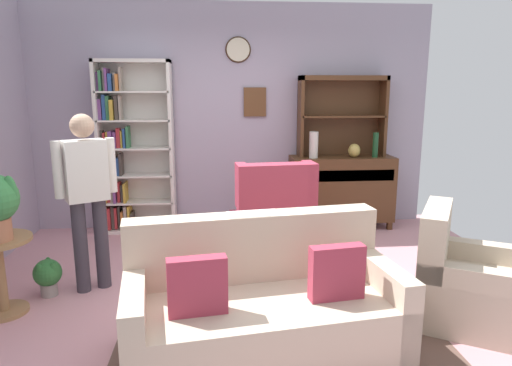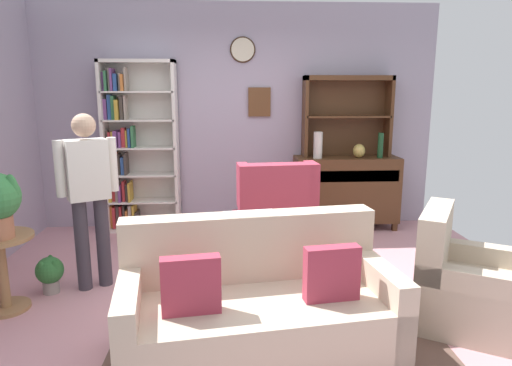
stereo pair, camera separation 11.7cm
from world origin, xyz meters
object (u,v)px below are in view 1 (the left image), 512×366
(sideboard_hutch, at_px, (342,105))
(armchair_floral, at_px, (467,285))
(vase_round, at_px, (354,150))
(bottle_wine, at_px, (375,145))
(potted_plant_small, at_px, (48,274))
(person_reading, at_px, (87,190))
(vase_tall, at_px, (314,145))
(wingback_chair, at_px, (272,224))
(sideboard, at_px, (341,188))
(bookshelf, at_px, (130,150))
(couch_floral, at_px, (263,308))

(sideboard_hutch, bearing_deg, armchair_floral, -83.42)
(vase_round, height_order, bottle_wine, bottle_wine)
(potted_plant_small, xyz_separation_m, person_reading, (0.35, 0.11, 0.71))
(sideboard_hutch, xyz_separation_m, potted_plant_small, (-3.06, -1.84, -1.37))
(vase_round, distance_m, potted_plant_small, 3.69)
(vase_tall, bearing_deg, person_reading, -146.37)
(sideboard_hutch, relative_size, armchair_floral, 1.04)
(sideboard_hutch, distance_m, wingback_chair, 1.94)
(sideboard_hutch, distance_m, vase_tall, 0.64)
(sideboard, height_order, sideboard_hutch, sideboard_hutch)
(sideboard_hutch, relative_size, person_reading, 0.71)
(person_reading, bearing_deg, bookshelf, 87.82)
(bottle_wine, bearing_deg, person_reading, -153.67)
(bottle_wine, xyz_separation_m, couch_floral, (-1.70, -2.65, -0.76))
(sideboard_hutch, distance_m, armchair_floral, 2.89)
(vase_tall, bearing_deg, couch_floral, -108.98)
(bookshelf, xyz_separation_m, sideboard_hutch, (2.64, 0.03, 0.54))
(bottle_wine, height_order, potted_plant_small, bottle_wine)
(vase_tall, height_order, vase_round, vase_tall)
(armchair_floral, bearing_deg, wingback_chair, 132.74)
(vase_tall, height_order, bottle_wine, vase_tall)
(bookshelf, relative_size, sideboard_hutch, 1.91)
(sideboard_hutch, xyz_separation_m, vase_round, (0.13, -0.18, -0.55))
(bottle_wine, bearing_deg, potted_plant_small, -154.56)
(potted_plant_small, bearing_deg, armchair_floral, -12.49)
(bottle_wine, bearing_deg, sideboard_hutch, 153.04)
(couch_floral, distance_m, armchair_floral, 1.63)
(bottle_wine, xyz_separation_m, armchair_floral, (-0.09, -2.39, -0.79))
(couch_floral, bearing_deg, armchair_floral, 9.42)
(bookshelf, height_order, sideboard, bookshelf)
(sideboard, xyz_separation_m, wingback_chair, (-1.02, -1.05, -0.13))
(vase_tall, distance_m, potted_plant_small, 3.26)
(armchair_floral, bearing_deg, couch_floral, -170.58)
(sideboard, height_order, vase_round, vase_round)
(armchair_floral, distance_m, wingback_chair, 1.95)
(sideboard, relative_size, vase_tall, 3.99)
(vase_round, bearing_deg, person_reading, -151.27)
(bookshelf, bearing_deg, bottle_wine, -3.24)
(vase_tall, height_order, wingback_chair, vase_tall)
(sideboard, distance_m, potted_plant_small, 3.53)
(bottle_wine, relative_size, armchair_floral, 0.29)
(wingback_chair, bearing_deg, vase_tall, 56.76)
(sideboard_hutch, xyz_separation_m, bottle_wine, (0.39, -0.20, -0.48))
(person_reading, bearing_deg, couch_floral, -38.57)
(bookshelf, bearing_deg, wingback_chair, -34.85)
(couch_floral, bearing_deg, vase_tall, 71.02)
(vase_tall, relative_size, vase_round, 1.92)
(sideboard, bearing_deg, vase_round, -27.17)
(vase_tall, bearing_deg, bottle_wine, -0.66)
(sideboard, xyz_separation_m, couch_floral, (-1.31, -2.74, -0.20))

